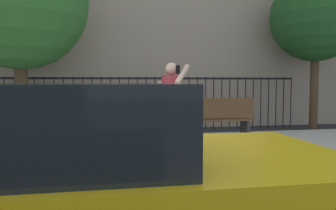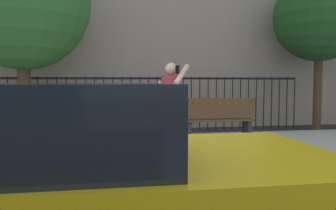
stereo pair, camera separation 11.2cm
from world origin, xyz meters
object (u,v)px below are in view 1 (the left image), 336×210
at_px(taxi_yellow, 57,188).
at_px(street_bench, 218,118).
at_px(pedestrian_on_phone, 170,103).
at_px(street_tree_far, 316,17).
at_px(street_tree_near, 19,2).

relative_size(taxi_yellow, street_bench, 2.63).
distance_m(taxi_yellow, pedestrian_on_phone, 3.60).
relative_size(street_bench, street_tree_far, 0.34).
height_order(taxi_yellow, street_tree_far, street_tree_far).
distance_m(pedestrian_on_phone, street_tree_near, 4.93).
distance_m(taxi_yellow, street_tree_near, 7.10).
xyz_separation_m(street_bench, street_tree_near, (-4.45, 1.59, 2.71)).
xyz_separation_m(taxi_yellow, street_tree_far, (6.50, 6.62, 2.64)).
height_order(street_bench, street_tree_far, street_tree_far).
bearing_deg(street_tree_far, taxi_yellow, -134.47).
xyz_separation_m(pedestrian_on_phone, street_tree_near, (-3.05, 3.14, 2.27)).
relative_size(street_bench, street_tree_near, 0.32).
bearing_deg(taxi_yellow, street_bench, 59.01).
bearing_deg(street_tree_far, street_bench, -153.31).
height_order(street_tree_near, street_tree_far, street_tree_near).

